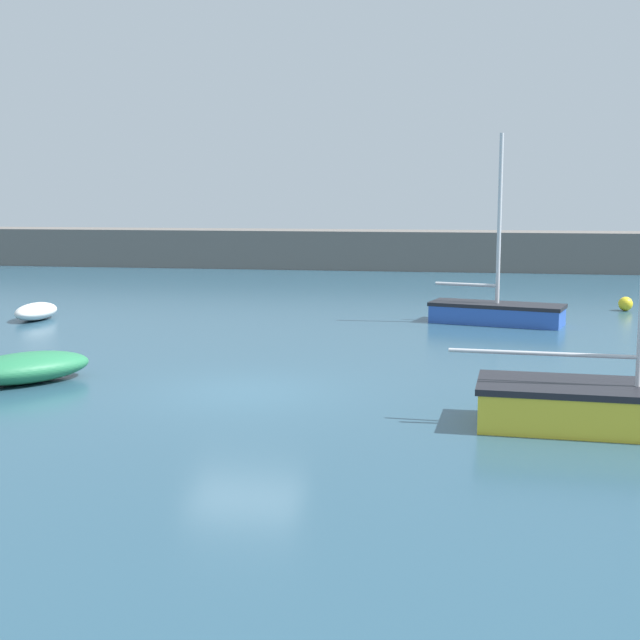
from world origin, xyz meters
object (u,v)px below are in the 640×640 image
object	(u,v)px
sailboat_twin_hulled	(636,408)
sailboat_tall_mast	(497,311)
dinghy_near_pier	(36,311)
rowboat_blue_near	(26,368)
mooring_buoy_yellow	(626,304)

from	to	relation	value
sailboat_twin_hulled	sailboat_tall_mast	bearing A→B (deg)	102.51
dinghy_near_pier	rowboat_blue_near	distance (m)	10.57
rowboat_blue_near	mooring_buoy_yellow	world-z (taller)	rowboat_blue_near
rowboat_blue_near	dinghy_near_pier	bearing A→B (deg)	65.47
dinghy_near_pier	sailboat_tall_mast	size ratio (longest dim) A/B	0.37
dinghy_near_pier	rowboat_blue_near	size ratio (longest dim) A/B	0.70
rowboat_blue_near	sailboat_twin_hulled	bearing A→B (deg)	-59.30
dinghy_near_pier	sailboat_tall_mast	xyz separation A→B (m)	(15.48, 1.66, 0.13)
sailboat_tall_mast	mooring_buoy_yellow	world-z (taller)	sailboat_tall_mast
sailboat_tall_mast	mooring_buoy_yellow	distance (m)	6.25
mooring_buoy_yellow	dinghy_near_pier	bearing A→B (deg)	-164.22
sailboat_tall_mast	rowboat_blue_near	world-z (taller)	sailboat_tall_mast
sailboat_tall_mast	sailboat_twin_hulled	bearing A→B (deg)	-66.65
sailboat_twin_hulled	rowboat_blue_near	distance (m)	13.15
rowboat_blue_near	mooring_buoy_yellow	size ratio (longest dim) A/B	6.31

